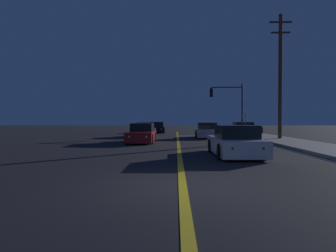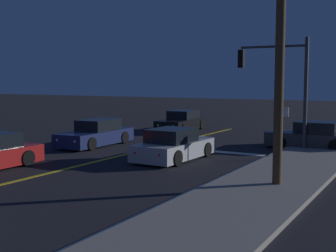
{
  "view_description": "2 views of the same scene",
  "coord_description": "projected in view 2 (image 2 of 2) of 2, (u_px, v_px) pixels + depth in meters",
  "views": [
    {
      "loc": [
        -0.16,
        -7.02,
        1.57
      ],
      "look_at": [
        -0.82,
        17.78,
        1.07
      ],
      "focal_mm": 32.12,
      "sensor_mm": 36.0,
      "label": 1
    },
    {
      "loc": [
        11.95,
        2.4,
        3.38
      ],
      "look_at": [
        1.59,
        20.59,
        1.29
      ],
      "focal_mm": 49.43,
      "sensor_mm": 36.0,
      "label": 2
    }
  ],
  "objects": [
    {
      "name": "car_following_oncoming_charcoal",
      "position": [
        312.0,
        137.0,
        22.84
      ],
      "size": [
        4.27,
        2.05,
        1.34
      ],
      "rotation": [
        0.0,
        0.0,
        1.6
      ],
      "color": "#2D2D33",
      "rests_on": "ground"
    },
    {
      "name": "car_lead_oncoming_navy",
      "position": [
        96.0,
        134.0,
        23.86
      ],
      "size": [
        1.93,
        4.69,
        1.34
      ],
      "rotation": [
        0.0,
        0.0,
        3.17
      ],
      "color": "navy",
      "rests_on": "ground"
    },
    {
      "name": "traffic_signal_near_right",
      "position": [
        280.0,
        76.0,
        22.36
      ],
      "size": [
        3.47,
        0.28,
        5.39
      ],
      "rotation": [
        0.0,
        0.0,
        3.14
      ],
      "color": "#38383D",
      "rests_on": "ground"
    },
    {
      "name": "sidewalk_right",
      "position": [
        207.0,
        223.0,
        10.7
      ],
      "size": [
        3.2,
        42.88,
        0.15
      ],
      "primitive_type": "cube",
      "color": "gray",
      "rests_on": "ground"
    },
    {
      "name": "car_distant_tail_silver",
      "position": [
        174.0,
        146.0,
        19.63
      ],
      "size": [
        2.02,
        4.33,
        1.34
      ],
      "rotation": [
        0.0,
        0.0,
        -0.03
      ],
      "color": "#B2B5BA",
      "rests_on": "ground"
    },
    {
      "name": "street_sign_corner",
      "position": [
        282.0,
        123.0,
        19.67
      ],
      "size": [
        0.56,
        0.09,
        2.28
      ],
      "color": "slate",
      "rests_on": "ground"
    },
    {
      "name": "utility_pole_right",
      "position": [
        281.0,
        24.0,
        13.95
      ],
      "size": [
        1.72,
        0.29,
        9.7
      ],
      "color": "#4C3823",
      "rests_on": "ground"
    },
    {
      "name": "stop_bar",
      "position": [
        212.0,
        151.0,
        21.97
      ],
      "size": [
        5.99,
        0.5,
        0.01
      ],
      "primitive_type": "cube",
      "color": "silver",
      "rests_on": "ground"
    },
    {
      "name": "car_mid_block_black",
      "position": [
        182.0,
        122.0,
        30.9
      ],
      "size": [
        1.98,
        4.65,
        1.34
      ],
      "rotation": [
        0.0,
        0.0,
        3.18
      ],
      "color": "black",
      "rests_on": "ground"
    },
    {
      "name": "lane_line_edge_right",
      "position": [
        140.0,
        215.0,
        11.62
      ],
      "size": [
        0.16,
        40.5,
        0.01
      ],
      "primitive_type": "cube",
      "color": "silver",
      "rests_on": "ground"
    }
  ]
}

